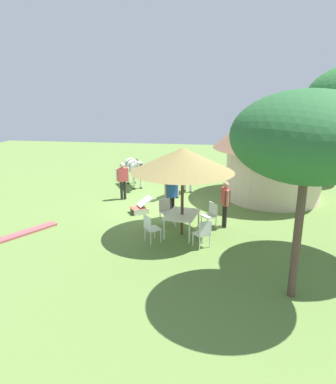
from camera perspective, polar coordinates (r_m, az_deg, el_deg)
ground_plane at (r=14.36m, az=-1.01°, el=-2.81°), size 36.00×36.00×0.00m
thatched_hut at (r=15.99m, az=17.17°, el=7.96°), size 5.43×5.43×4.55m
shade_umbrella at (r=11.17m, az=2.41°, el=5.27°), size 3.34×3.34×2.96m
patio_dining_table at (r=11.68m, az=2.30°, el=-3.94°), size 1.50×1.19×0.74m
patio_chair_near_lawn at (r=12.74m, az=-0.36°, el=-2.85°), size 0.60×0.60×0.90m
patio_chair_east_end at (r=11.14m, az=-2.89°, el=-5.75°), size 0.61×0.60×0.90m
patio_chair_west_end at (r=10.80m, az=5.76°, el=-6.53°), size 0.60×0.61×0.90m
patio_chair_near_hut at (r=12.40m, az=6.99°, el=-3.52°), size 0.61×0.60×0.90m
guest_beside_umbrella at (r=12.37m, az=9.33°, el=-1.32°), size 0.58×0.32×1.66m
guest_behind_table at (r=13.08m, az=0.55°, el=-0.15°), size 0.45×0.47×1.66m
standing_watcher at (r=15.49m, az=-7.40°, el=2.37°), size 0.43×0.51×1.68m
striped_lounge_chair at (r=13.92m, az=-4.48°, el=-2.38°), size 0.87×0.96×0.62m
zebra_nearest_camera at (r=17.60m, az=-5.53°, el=4.03°), size 1.93×1.33×1.52m
zebra_by_umbrella at (r=16.07m, az=2.07°, el=2.89°), size 1.94×1.26×1.52m
acacia_tree_behind_hut at (r=7.91m, az=21.95°, el=8.26°), size 3.26×3.26×4.74m
brick_patio_kerb at (r=12.80m, az=-23.29°, el=-6.45°), size 2.58×1.76×0.08m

